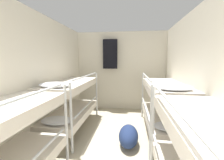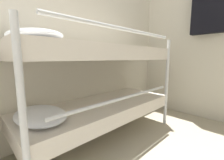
{
  "view_description": "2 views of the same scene",
  "coord_description": "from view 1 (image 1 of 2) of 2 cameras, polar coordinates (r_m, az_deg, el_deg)",
  "views": [
    {
      "loc": [
        0.33,
        0.33,
        1.58
      ],
      "look_at": [
        -0.02,
        3.02,
        1.23
      ],
      "focal_mm": 24.0,
      "sensor_mm": 36.0,
      "label": 1
    },
    {
      "loc": [
        0.32,
        2.4,
        0.97
      ],
      "look_at": [
        -0.84,
        3.54,
        0.73
      ],
      "focal_mm": 24.0,
      "sensor_mm": 36.0,
      "label": 2
    }
  ],
  "objects": [
    {
      "name": "wall_left",
      "position": [
        2.87,
        -30.63,
        -0.43
      ],
      "size": [
        0.06,
        5.25,
        2.48
      ],
      "color": "beige",
      "rests_on": "ground_plane"
    },
    {
      "name": "wall_right",
      "position": [
        2.51,
        33.16,
        -1.57
      ],
      "size": [
        0.06,
        5.25,
        2.48
      ],
      "color": "beige",
      "rests_on": "ground_plane"
    },
    {
      "name": "wall_back",
      "position": [
        4.85,
        3.44,
        3.38
      ],
      "size": [
        2.92,
        0.06,
        2.48
      ],
      "color": "beige",
      "rests_on": "ground_plane"
    },
    {
      "name": "bunk_stack_left_far",
      "position": [
        3.54,
        -15.47,
        -7.22
      ],
      "size": [
        0.77,
        1.89,
        1.26
      ],
      "color": "silver",
      "rests_on": "ground_plane"
    },
    {
      "name": "bunk_stack_right_far",
      "position": [
        3.34,
        19.16,
        -8.23
      ],
      "size": [
        0.77,
        1.89,
        1.26
      ],
      "color": "silver",
      "rests_on": "ground_plane"
    },
    {
      "name": "duffel_bag",
      "position": [
        3.0,
        6.29,
        -20.41
      ],
      "size": [
        0.36,
        0.64,
        0.36
      ],
      "color": "navy",
      "rests_on": "ground_plane"
    },
    {
      "name": "hanging_coat",
      "position": [
        4.73,
        -0.69,
        9.83
      ],
      "size": [
        0.44,
        0.12,
        0.9
      ],
      "color": "black"
    }
  ]
}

